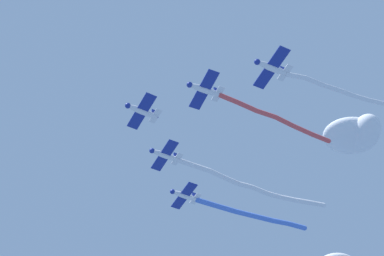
% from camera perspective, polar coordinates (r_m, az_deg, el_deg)
% --- Properties ---
extents(airplane_lead, '(5.50, 6.49, 1.73)m').
position_cam_1_polar(airplane_lead, '(71.37, -5.65, 1.90)').
color(airplane_lead, silver).
extents(airplane_left_wing, '(5.31, 6.70, 1.73)m').
position_cam_1_polar(airplane_left_wing, '(68.67, 1.37, 4.34)').
color(airplane_left_wing, silver).
extents(smoke_trail_left_wing, '(15.44, 10.37, 1.67)m').
position_cam_1_polar(smoke_trail_left_wing, '(72.25, 9.44, 1.04)').
color(smoke_trail_left_wing, '#DB4C4C').
extents(airplane_right_wing, '(5.46, 6.54, 1.73)m').
position_cam_1_polar(airplane_right_wing, '(77.45, -3.08, -3.06)').
color(airplane_right_wing, silver).
extents(smoke_trail_right_wing, '(23.29, 14.85, 1.22)m').
position_cam_1_polar(smoke_trail_right_wing, '(83.05, 6.90, -6.52)').
color(smoke_trail_right_wing, white).
extents(airplane_slot, '(5.40, 6.61, 1.73)m').
position_cam_1_polar(airplane_slot, '(66.95, 8.90, 6.71)').
color(airplane_slot, silver).
extents(smoke_trail_slot, '(14.23, 8.61, 2.20)m').
position_cam_1_polar(smoke_trail_slot, '(71.96, 16.03, 4.15)').
color(smoke_trail_slot, white).
extents(airplane_trail, '(5.46, 6.54, 1.73)m').
position_cam_1_polar(airplane_trail, '(83.77, -0.88, -7.57)').
color(airplane_trail, silver).
extents(smoke_trail_trail, '(18.58, 11.33, 1.38)m').
position_cam_1_polar(smoke_trail_trail, '(88.65, 6.79, -9.67)').
color(smoke_trail_trail, '#4C75DB').
extents(cloud_high, '(11.35, 10.08, 4.82)m').
position_cam_1_polar(cloud_high, '(88.40, 17.90, -0.70)').
color(cloud_high, white).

